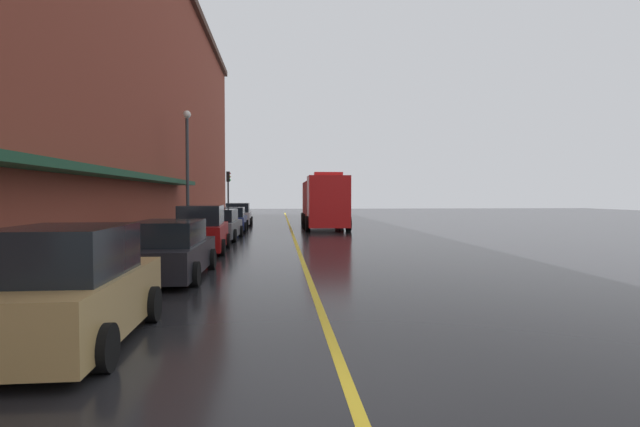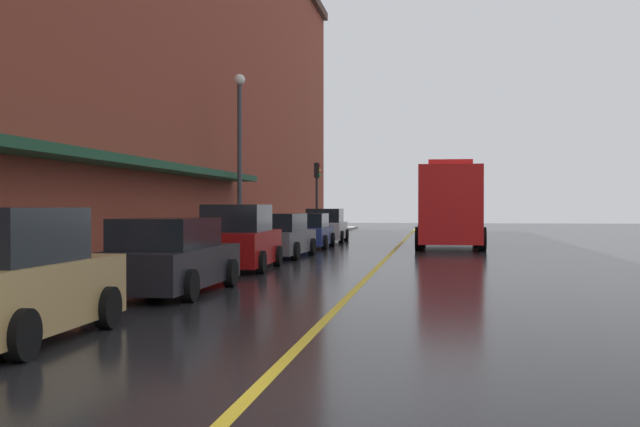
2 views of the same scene
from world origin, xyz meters
The scene contains 16 objects.
ground_plane centered at (0.00, 25.00, 0.00)m, with size 112.00×112.00×0.00m, color black.
sidewalk_left centered at (-6.20, 25.00, 0.07)m, with size 2.40×70.00×0.15m, color #9E9B93.
lane_center_stripe centered at (0.00, 25.00, 0.00)m, with size 0.16×70.00×0.01m, color gold.
brick_building_left centered at (-12.88, 24.00, 8.79)m, with size 12.14×64.00×17.57m.
parked_car_0 centered at (-4.01, 2.47, 0.85)m, with size 2.06×4.17×1.84m.
parked_car_1 centered at (-3.85, 8.64, 0.76)m, with size 2.08×4.80×1.61m.
parked_car_2 centered at (-3.94, 14.89, 0.88)m, with size 2.15×4.43×1.91m.
parked_car_3 centered at (-3.90, 20.62, 0.75)m, with size 2.19×4.71×1.60m.
parked_car_4 centered at (-3.93, 27.02, 0.73)m, with size 2.16×4.66×1.55m.
parked_car_5 centered at (-3.94, 32.85, 0.81)m, with size 2.19×4.47×1.74m.
fire_truck centered at (2.35, 28.89, 1.81)m, with size 2.96×8.94×3.80m.
parking_meter_0 centered at (-5.35, 5.49, 1.06)m, with size 0.14×0.18×1.33m.
parking_meter_1 centered at (-5.35, 29.39, 1.06)m, with size 0.14×0.18×1.33m.
parking_meter_2 centered at (-5.35, 4.63, 1.06)m, with size 0.14×0.18×1.33m.
street_lamp_left centered at (-5.95, 22.84, 4.40)m, with size 0.44×0.44×6.94m.
traffic_light_near centered at (-5.29, 38.71, 3.16)m, with size 0.38×0.36×4.30m.
Camera 1 is at (-0.83, -5.21, 2.30)m, focal length 27.35 mm.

